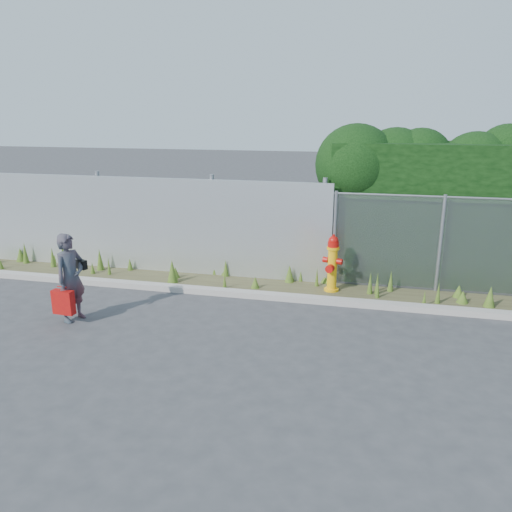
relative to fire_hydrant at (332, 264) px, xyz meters
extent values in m
plane|color=#3B3A3D|center=(-1.07, -2.51, -0.60)|extent=(80.00, 80.00, 0.00)
cube|color=#A39B93|center=(-1.07, -0.71, -0.54)|extent=(16.00, 0.22, 0.12)
cube|color=#474228|center=(-1.07, -0.11, -0.59)|extent=(16.00, 1.20, 0.01)
cone|color=#3C5D1B|center=(-2.42, 0.42, -0.40)|extent=(0.13, 0.13, 0.40)
cone|color=#3C5D1B|center=(2.09, -0.25, -0.38)|extent=(0.10, 0.10, 0.44)
cone|color=#3C5D1B|center=(-2.23, -0.35, -0.42)|extent=(0.09, 0.09, 0.35)
cone|color=#3C5D1B|center=(-1.59, -0.20, -0.47)|extent=(0.19, 0.19, 0.26)
cone|color=#3C5D1B|center=(0.93, 0.00, -0.36)|extent=(0.10, 0.10, 0.48)
cone|color=#3C5D1B|center=(-5.49, -0.09, -0.46)|extent=(0.11, 0.11, 0.28)
cone|color=#3C5D1B|center=(-0.07, 0.45, -0.49)|extent=(0.21, 0.21, 0.21)
cone|color=#3C5D1B|center=(2.57, -0.12, -0.47)|extent=(0.24, 0.24, 0.25)
cone|color=#3C5D1B|center=(-6.59, 0.44, -0.35)|extent=(0.13, 0.13, 0.49)
cone|color=#3C5D1B|center=(0.79, -0.01, -0.36)|extent=(0.11, 0.11, 0.48)
cone|color=#3C5D1B|center=(-7.54, 0.29, -0.33)|extent=(0.15, 0.15, 0.54)
cone|color=#3C5D1B|center=(-0.33, 0.22, -0.39)|extent=(0.08, 0.08, 0.42)
cone|color=#3C5D1B|center=(2.54, 0.19, -0.46)|extent=(0.23, 0.23, 0.27)
cone|color=#3C5D1B|center=(-7.77, 0.41, -0.42)|extent=(0.23, 0.23, 0.35)
cone|color=#3C5D1B|center=(-2.46, 0.52, -0.47)|extent=(0.23, 0.23, 0.25)
cone|color=#3C5D1B|center=(1.20, 0.24, -0.37)|extent=(0.12, 0.12, 0.46)
cone|color=#3C5D1B|center=(1.82, -0.47, -0.43)|extent=(0.08, 0.08, 0.33)
cone|color=#3C5D1B|center=(-3.45, -0.25, -0.34)|extent=(0.24, 0.24, 0.52)
cone|color=#3C5D1B|center=(-6.70, 0.17, -0.35)|extent=(0.14, 0.14, 0.49)
cone|color=#3C5D1B|center=(0.94, -0.20, -0.42)|extent=(0.09, 0.09, 0.35)
cone|color=#3C5D1B|center=(-7.81, -0.27, -0.47)|extent=(0.14, 0.14, 0.25)
cone|color=#3C5D1B|center=(3.03, -0.23, -0.38)|extent=(0.22, 0.22, 0.43)
cone|color=#3C5D1B|center=(-6.85, 0.48, -0.35)|extent=(0.11, 0.11, 0.50)
cone|color=#3C5D1B|center=(-4.76, 0.34, -0.45)|extent=(0.14, 0.14, 0.30)
cone|color=#3C5D1B|center=(-3.50, 0.05, -0.46)|extent=(0.19, 0.19, 0.26)
cone|color=#3C5D1B|center=(-5.08, -0.07, -0.39)|extent=(0.08, 0.08, 0.42)
cone|color=#3C5D1B|center=(-2.71, 0.49, -0.37)|extent=(0.12, 0.12, 0.46)
cone|color=#3C5D1B|center=(-0.71, 0.45, -0.48)|extent=(0.09, 0.09, 0.24)
cone|color=#3C5D1B|center=(-0.18, 0.50, -0.47)|extent=(0.22, 0.22, 0.25)
cone|color=#3C5D1B|center=(-0.95, 0.35, -0.40)|extent=(0.21, 0.21, 0.40)
cone|color=#3C5D1B|center=(-5.45, 0.20, -0.33)|extent=(0.18, 0.18, 0.53)
cube|color=silver|center=(-4.32, 0.49, 0.50)|extent=(8.50, 0.08, 2.20)
cylinder|color=gray|center=(-8.37, 0.61, 0.55)|extent=(0.10, 0.10, 2.30)
cylinder|color=gray|center=(-5.57, 0.61, 0.55)|extent=(0.10, 0.10, 2.30)
cylinder|color=gray|center=(-2.77, 0.61, 0.55)|extent=(0.10, 0.10, 2.30)
cylinder|color=gray|center=(-0.27, 0.61, 0.55)|extent=(0.10, 0.10, 2.30)
cube|color=gray|center=(3.18, 0.49, 0.40)|extent=(6.50, 0.03, 2.00)
cylinder|color=gray|center=(3.18, 0.49, 1.40)|extent=(6.50, 0.04, 0.04)
cylinder|color=gray|center=(-0.02, 0.49, 0.43)|extent=(0.07, 0.07, 2.05)
cylinder|color=gray|center=(2.13, 0.49, 0.43)|extent=(0.07, 0.07, 2.05)
cube|color=black|center=(3.48, 1.49, 0.90)|extent=(7.30, 1.60, 3.00)
sphere|color=black|center=(0.32, 1.42, 1.90)|extent=(1.80, 1.80, 1.80)
sphere|color=black|center=(1.16, 1.68, 1.89)|extent=(1.65, 1.65, 1.65)
sphere|color=black|center=(1.68, 1.67, 2.00)|extent=(1.40, 1.40, 1.40)
sphere|color=black|center=(2.81, 1.55, 1.87)|extent=(1.54, 1.54, 1.54)
sphere|color=black|center=(3.43, 1.71, 2.16)|extent=(1.29, 1.29, 1.29)
cylinder|color=#FAB30D|center=(0.00, 0.01, -0.56)|extent=(0.30, 0.30, 0.07)
cylinder|color=#FAB30D|center=(0.00, 0.01, -0.14)|extent=(0.20, 0.20, 0.92)
cylinder|color=#FAB30D|center=(0.00, 0.01, 0.35)|extent=(0.26, 0.26, 0.05)
cylinder|color=#B20F0A|center=(0.00, 0.01, 0.42)|extent=(0.23, 0.23, 0.11)
sphere|color=#B20F0A|center=(0.00, 0.01, 0.50)|extent=(0.21, 0.21, 0.21)
cylinder|color=#B20F0A|center=(0.00, 0.01, 0.61)|extent=(0.05, 0.05, 0.05)
cylinder|color=#B20F0A|center=(-0.15, 0.01, 0.08)|extent=(0.11, 0.12, 0.12)
cylinder|color=#B20F0A|center=(0.15, 0.01, 0.08)|extent=(0.11, 0.12, 0.12)
cylinder|color=#B20F0A|center=(0.00, -0.14, -0.05)|extent=(0.16, 0.13, 0.16)
imported|color=#105966|center=(-4.42, -2.52, 0.21)|extent=(0.54, 0.67, 1.60)
cube|color=#A5090C|center=(-4.47, -2.73, -0.18)|extent=(0.39, 0.14, 0.43)
cylinder|color=#A5090C|center=(-4.47, -2.73, 0.10)|extent=(0.19, 0.02, 0.02)
cube|color=black|center=(-4.33, -2.29, 0.39)|extent=(0.22, 0.09, 0.17)
camera|label=1|loc=(0.67, -9.95, 3.05)|focal=35.00mm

